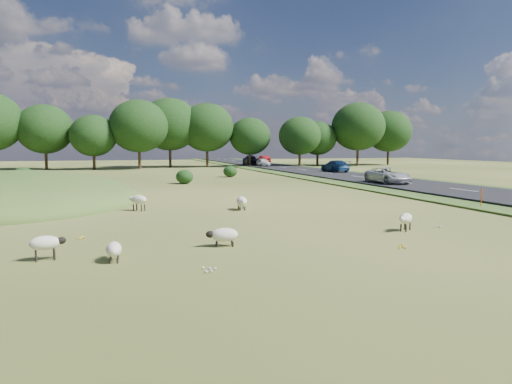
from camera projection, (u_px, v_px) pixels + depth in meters
ground at (182, 187)px, 40.79m from camera, size 160.00×160.00×0.00m
mound at (15, 202)px, 29.68m from camera, size 16.00×20.00×4.00m
road at (334, 174)px, 56.13m from camera, size 8.00×150.00×0.25m
treeline at (144, 128)px, 73.53m from camera, size 96.28×14.66×11.70m
shrubs at (133, 174)px, 46.91m from camera, size 23.31×9.59×1.55m
marker_post at (481, 198)px, 26.43m from camera, size 0.06×0.06×1.20m
sheep_0 at (224, 235)px, 16.45m from camera, size 1.20×0.61×0.68m
sheep_1 at (46, 243)px, 14.45m from camera, size 1.14×0.63×0.80m
sheep_2 at (138, 200)px, 25.52m from camera, size 1.13×1.15×0.89m
sheep_3 at (406, 219)px, 19.45m from camera, size 1.05×0.90×0.77m
sheep_4 at (114, 249)px, 14.34m from camera, size 0.50×1.09×0.63m
sheep_5 at (242, 201)px, 25.88m from camera, size 0.69×1.35×0.76m
car_0 at (252, 160)px, 82.72m from camera, size 2.48×5.39×1.50m
car_1 at (388, 175)px, 41.57m from camera, size 2.36×5.11×1.42m
car_3 at (250, 158)px, 97.77m from camera, size 1.96×4.82×1.40m
car_5 at (335, 166)px, 59.83m from camera, size 2.11×5.18×1.50m
car_6 at (264, 160)px, 88.76m from camera, size 1.57×4.50×1.48m
car_7 at (263, 162)px, 76.66m from camera, size 1.56×3.88×1.32m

